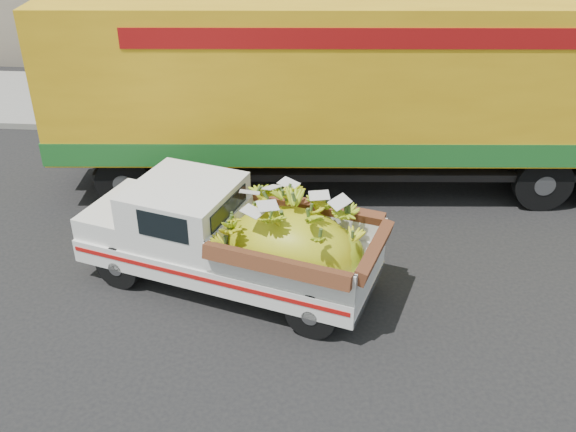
{
  "coord_description": "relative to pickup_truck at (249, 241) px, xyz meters",
  "views": [
    {
      "loc": [
        1.54,
        -8.05,
        6.08
      ],
      "look_at": [
        0.81,
        0.57,
        1.13
      ],
      "focal_mm": 40.0,
      "sensor_mm": 36.0,
      "label": 1
    }
  ],
  "objects": [
    {
      "name": "pickup_truck",
      "position": [
        0.0,
        0.0,
        0.0
      ],
      "size": [
        4.91,
        2.96,
        1.62
      ],
      "rotation": [
        0.0,
        0.0,
        -0.3
      ],
      "color": "black",
      "rests_on": "ground"
    },
    {
      "name": "sidewalk",
      "position": [
        -0.23,
        8.35,
        -0.8
      ],
      "size": [
        60.0,
        4.0,
        0.14
      ],
      "primitive_type": "cube",
      "color": "gray",
      "rests_on": "ground"
    },
    {
      "name": "curb",
      "position": [
        -0.23,
        6.25,
        -0.8
      ],
      "size": [
        60.0,
        0.25,
        0.15
      ],
      "primitive_type": "cube",
      "color": "gray",
      "rests_on": "ground"
    },
    {
      "name": "ground",
      "position": [
        -0.23,
        -0.2,
        -0.87
      ],
      "size": [
        100.0,
        100.0,
        0.0
      ],
      "primitive_type": "plane",
      "color": "black",
      "rests_on": "ground"
    },
    {
      "name": "semi_trailer",
      "position": [
        1.7,
        3.8,
        1.25
      ],
      "size": [
        12.04,
        3.45,
        3.8
      ],
      "rotation": [
        0.0,
        0.0,
        0.08
      ],
      "color": "black",
      "rests_on": "ground"
    }
  ]
}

